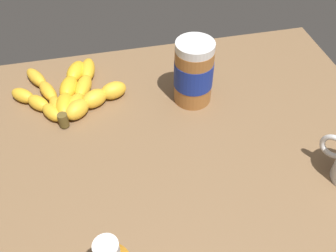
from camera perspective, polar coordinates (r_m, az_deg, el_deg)
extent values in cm
cube|color=brown|center=(76.74, 3.25, -3.08)|extent=(82.53, 67.86, 3.70)
ellipsoid|color=gold|center=(81.00, -13.54, 2.45)|extent=(6.91, 6.68, 3.77)
ellipsoid|color=gold|center=(82.79, -11.02, 4.10)|extent=(6.95, 6.12, 3.77)
ellipsoid|color=gold|center=(84.17, -8.22, 5.35)|extent=(6.70, 5.31, 3.77)
ellipsoid|color=gold|center=(82.43, -14.07, 2.98)|extent=(6.58, 8.49, 3.24)
ellipsoid|color=gold|center=(86.69, -12.63, 5.77)|extent=(5.53, 8.51, 3.24)
ellipsoid|color=gold|center=(91.49, -11.99, 8.31)|extent=(4.32, 8.27, 3.24)
ellipsoid|color=gold|center=(82.59, -15.29, 3.03)|extent=(4.50, 7.52, 3.76)
ellipsoid|color=gold|center=(86.79, -14.73, 5.59)|extent=(5.46, 7.88, 3.76)
ellipsoid|color=gold|center=(90.92, -13.70, 7.91)|extent=(6.29, 8.06, 3.76)
ellipsoid|color=gold|center=(83.14, -16.33, 2.65)|extent=(4.68, 8.16, 2.84)
ellipsoid|color=gold|center=(87.82, -17.63, 4.99)|extent=(5.48, 8.20, 2.84)
ellipsoid|color=gold|center=(92.56, -19.23, 6.89)|extent=(6.20, 8.11, 2.84)
ellipsoid|color=gold|center=(82.26, -17.03, 1.98)|extent=(5.78, 6.49, 2.98)
ellipsoid|color=gold|center=(85.41, -18.96, 3.30)|extent=(6.13, 6.32, 2.98)
ellipsoid|color=gold|center=(88.46, -21.05, 4.31)|extent=(6.38, 6.04, 2.98)
cylinder|color=brown|center=(79.49, -15.51, 0.86)|extent=(2.00, 2.00, 3.00)
cylinder|color=#9E602D|center=(80.28, 3.85, 7.58)|extent=(8.08, 8.08, 12.68)
cylinder|color=navy|center=(79.89, 3.88, 7.94)|extent=(8.24, 8.24, 5.70)
cylinder|color=silver|center=(76.04, 4.12, 11.86)|extent=(7.96, 7.96, 1.76)
cylinder|color=white|center=(46.31, -9.28, -17.94)|extent=(3.07, 3.07, 2.23)
torus|color=silver|center=(73.38, 23.73, -2.87)|extent=(3.96, 4.69, 5.16)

